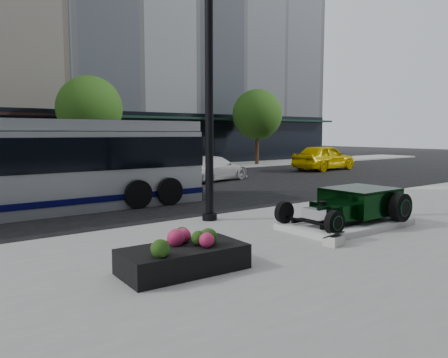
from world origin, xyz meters
TOP-DOWN VIEW (x-y plane):
  - ground at (0.00, 0.00)m, footprint 120.00×120.00m
  - sidewalk_far at (0.00, 14.00)m, footprint 70.00×4.00m
  - street_trees at (1.15, 13.07)m, footprint 29.80×3.80m
  - display_plinth at (0.90, -5.36)m, footprint 3.40×1.80m
  - hot_rod at (1.23, -5.36)m, footprint 3.22×2.00m
  - info_plaque at (-0.88, -6.39)m, footprint 0.44×0.35m
  - lamppost at (-1.40, -2.55)m, footprint 0.41×0.41m
  - flower_planter at (-4.34, -5.93)m, footprint 2.21×1.18m
  - transit_bus at (-5.23, 2.29)m, footprint 12.12×2.88m
  - white_sedan at (5.05, 6.34)m, footprint 4.86×2.92m
  - yellow_taxi at (14.98, 7.24)m, footprint 5.21×2.45m

SIDE VIEW (x-z plane):
  - ground at x=0.00m, z-range 0.00..0.00m
  - sidewalk_far at x=0.00m, z-range 0.00..0.12m
  - display_plinth at x=0.90m, z-range 0.12..0.27m
  - info_plaque at x=-0.88m, z-range 0.09..0.40m
  - flower_planter at x=-4.34m, z-range 0.03..0.73m
  - white_sedan at x=5.05m, z-range 0.00..1.32m
  - hot_rod at x=1.23m, z-range 0.29..1.10m
  - yellow_taxi at x=14.98m, z-range 0.00..1.72m
  - transit_bus at x=-5.23m, z-range 0.02..2.95m
  - lamppost at x=-1.40m, z-range -0.16..7.25m
  - street_trees at x=1.15m, z-range 0.92..6.62m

